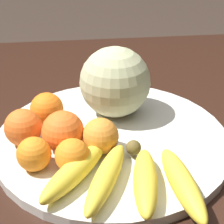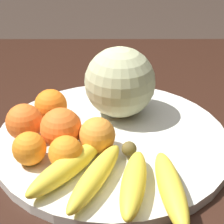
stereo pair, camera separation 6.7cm
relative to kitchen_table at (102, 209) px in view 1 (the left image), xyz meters
The scene contains 10 objects.
kitchen_table is the anchor object (origin of this frame).
fruit_bowl 0.13m from the kitchen_table, 22.86° to the right, with size 0.43×0.43×0.02m.
melon 0.24m from the kitchen_table, 16.11° to the right, with size 0.14×0.14×0.14m.
banana_bunch 0.17m from the kitchen_table, 158.96° to the right, with size 0.21×0.25×0.04m.
orange_front_left 0.19m from the kitchen_table, 100.52° to the left, with size 0.06×0.06×0.06m.
orange_front_right 0.22m from the kitchen_table, 38.68° to the left, with size 0.06×0.06×0.06m.
orange_mid_center 0.17m from the kitchen_table, 66.87° to the left, with size 0.07×0.07×0.07m.
orange_back_left 0.16m from the kitchen_table, 123.42° to the left, with size 0.06×0.06×0.06m.
orange_back_right 0.16m from the kitchen_table, ahead, with size 0.06×0.06×0.06m.
orange_top_small 0.21m from the kitchen_table, 68.03° to the left, with size 0.07×0.07×0.07m.
Camera 1 is at (-0.51, 0.04, 1.17)m, focal length 60.00 mm.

